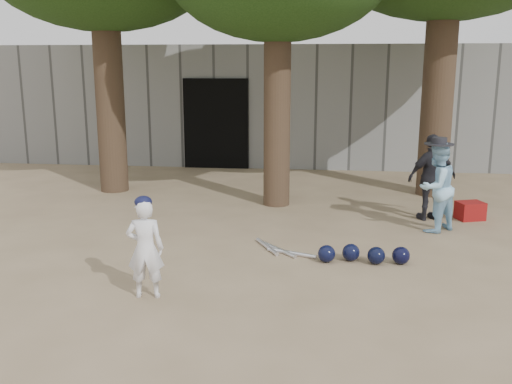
# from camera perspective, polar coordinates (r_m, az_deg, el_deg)

# --- Properties ---
(ground) EXTENTS (70.00, 70.00, 0.00)m
(ground) POSITION_cam_1_polar(r_m,az_deg,el_deg) (6.70, -6.20, -9.71)
(ground) COLOR #937C5E
(ground) RESTS_ON ground
(boy_player) EXTENTS (0.44, 0.33, 1.12)m
(boy_player) POSITION_cam_1_polar(r_m,az_deg,el_deg) (6.41, -11.01, -5.59)
(boy_player) COLOR white
(boy_player) RESTS_ON ground
(spectator_blue) EXTENTS (0.86, 0.84, 1.39)m
(spectator_blue) POSITION_cam_1_polar(r_m,az_deg,el_deg) (9.16, 17.58, 0.46)
(spectator_blue) COLOR #9BCFEF
(spectator_blue) RESTS_ON ground
(spectator_dark) EXTENTS (0.91, 0.61, 1.43)m
(spectator_dark) POSITION_cam_1_polar(r_m,az_deg,el_deg) (9.82, 17.18, 1.39)
(spectator_dark) COLOR #222227
(spectator_dark) RESTS_ON ground
(red_bag) EXTENTS (0.50, 0.44, 0.30)m
(red_bag) POSITION_cam_1_polar(r_m,az_deg,el_deg) (10.16, 20.62, -1.76)
(red_bag) COLOR maroon
(red_bag) RESTS_ON ground
(back_building) EXTENTS (16.00, 5.24, 3.00)m
(back_building) POSITION_cam_1_polar(r_m,az_deg,el_deg) (16.46, 1.77, 9.06)
(back_building) COLOR gray
(back_building) RESTS_ON ground
(helmet_row) EXTENTS (1.19, 0.32, 0.23)m
(helmet_row) POSITION_cam_1_polar(r_m,az_deg,el_deg) (7.61, 10.70, -6.14)
(helmet_row) COLOR black
(helmet_row) RESTS_ON ground
(bat_pile) EXTENTS (0.90, 0.74, 0.06)m
(bat_pile) POSITION_cam_1_polar(r_m,az_deg,el_deg) (7.94, 2.33, -5.79)
(bat_pile) COLOR silver
(bat_pile) RESTS_ON ground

